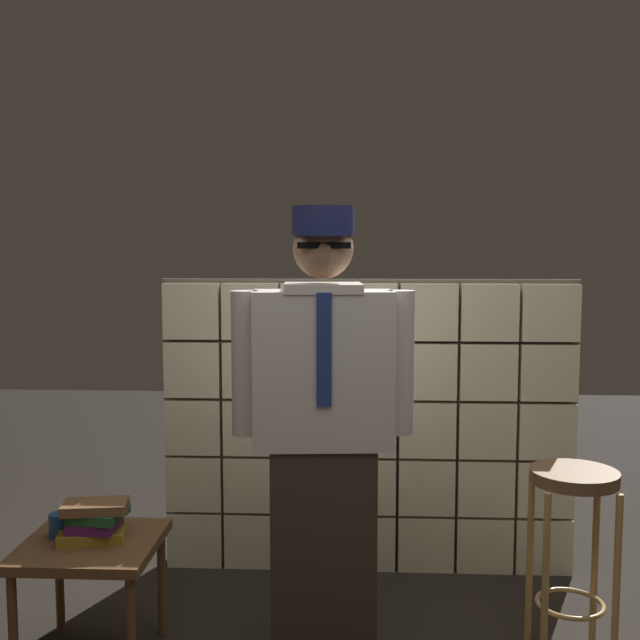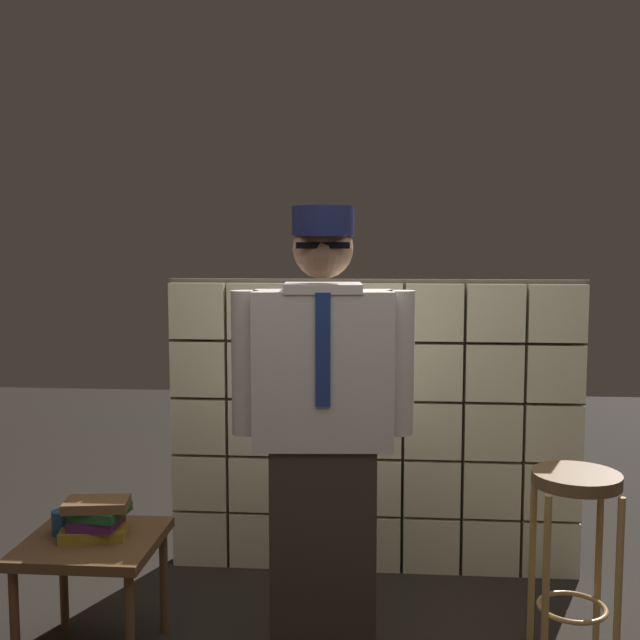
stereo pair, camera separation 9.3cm
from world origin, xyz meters
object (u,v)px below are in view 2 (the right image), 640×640
standing_person (323,428)px  book_stack (97,518)px  coffee_mug (63,522)px  side_table (93,554)px  bar_stool (575,522)px

standing_person → book_stack: size_ratio=6.28×
standing_person → coffee_mug: size_ratio=14.26×
coffee_mug → book_stack: bearing=-9.7°
standing_person → coffee_mug: (-1.04, -0.06, -0.39)m
coffee_mug → side_table: bearing=-13.2°
side_table → bar_stool: bearing=3.3°
book_stack → coffee_mug: book_stack is taller
side_table → book_stack: bearing=16.6°
side_table → book_stack: 0.15m
standing_person → bar_stool: size_ratio=2.32×
bar_stool → coffee_mug: bearing=-177.8°
standing_person → book_stack: standing_person is taller
book_stack → bar_stool: bearing=3.2°
side_table → coffee_mug: (-0.13, 0.03, 0.11)m
bar_stool → coffee_mug: bar_stool is taller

